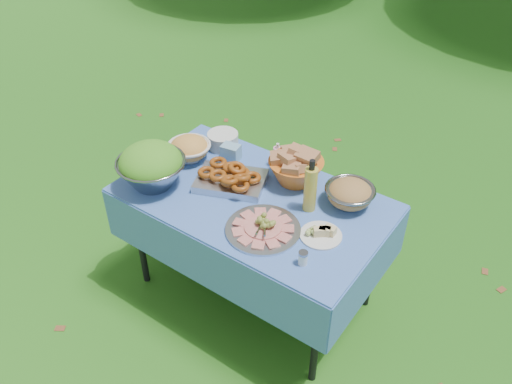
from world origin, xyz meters
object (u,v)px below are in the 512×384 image
(plate_stack, at_px, (223,140))
(salad_bowl, at_px, (151,166))
(picnic_table, at_px, (253,248))
(bread_bowl, at_px, (296,166))
(charcuterie_platter, at_px, (263,224))
(pasta_bowl_steel, at_px, (350,193))
(oil_bottle, at_px, (311,185))

(plate_stack, bearing_deg, salad_bowl, -98.57)
(picnic_table, xyz_separation_m, bread_bowl, (0.11, 0.26, 0.48))
(bread_bowl, xyz_separation_m, charcuterie_platter, (0.09, -0.45, -0.06))
(picnic_table, relative_size, charcuterie_platter, 3.78)
(salad_bowl, relative_size, pasta_bowl_steel, 1.45)
(plate_stack, distance_m, oil_bottle, 0.78)
(salad_bowl, height_order, oil_bottle, oil_bottle)
(salad_bowl, xyz_separation_m, plate_stack, (0.08, 0.53, -0.08))
(picnic_table, xyz_separation_m, oil_bottle, (0.30, 0.09, 0.54))
(picnic_table, bearing_deg, charcuterie_platter, -43.78)
(charcuterie_platter, bearing_deg, pasta_bowl_steel, 60.17)
(pasta_bowl_steel, bearing_deg, oil_bottle, -133.96)
(pasta_bowl_steel, relative_size, oil_bottle, 0.85)
(salad_bowl, height_order, bread_bowl, salad_bowl)
(salad_bowl, height_order, pasta_bowl_steel, salad_bowl)
(picnic_table, xyz_separation_m, pasta_bowl_steel, (0.45, 0.25, 0.45))
(bread_bowl, bearing_deg, plate_stack, 175.74)
(picnic_table, bearing_deg, oil_bottle, 17.55)
(bread_bowl, height_order, pasta_bowl_steel, bread_bowl)
(salad_bowl, relative_size, bread_bowl, 1.23)
(pasta_bowl_steel, height_order, charcuterie_platter, pasta_bowl_steel)
(salad_bowl, bearing_deg, bread_bowl, 37.76)
(salad_bowl, bearing_deg, oil_bottle, 21.32)
(picnic_table, height_order, plate_stack, plate_stack)
(oil_bottle, bearing_deg, bread_bowl, 138.78)
(oil_bottle, bearing_deg, pasta_bowl_steel, 46.04)
(charcuterie_platter, bearing_deg, picnic_table, 136.22)
(salad_bowl, bearing_deg, picnic_table, 23.36)
(picnic_table, bearing_deg, salad_bowl, -156.64)
(oil_bottle, bearing_deg, charcuterie_platter, -109.49)
(picnic_table, bearing_deg, plate_stack, 145.83)
(plate_stack, bearing_deg, oil_bottle, -15.70)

